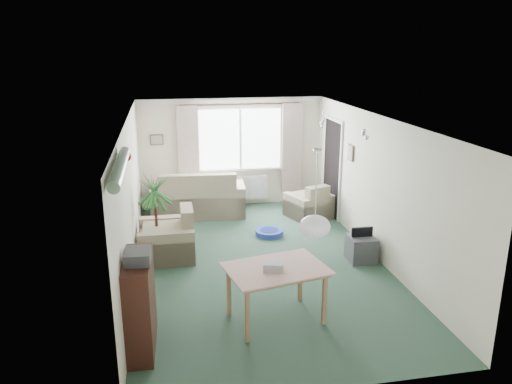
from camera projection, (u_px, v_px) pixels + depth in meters
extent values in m
plane|color=#294536|center=(259.00, 263.00, 8.29)|extent=(6.50, 6.50, 0.00)
cube|color=white|center=(240.00, 139.00, 10.95)|extent=(1.80, 0.03, 1.30)
cube|color=black|center=(240.00, 104.00, 10.65)|extent=(2.60, 0.03, 0.03)
cube|color=beige|center=(188.00, 152.00, 10.71)|extent=(0.45, 0.08, 2.00)
cube|color=beige|center=(292.00, 148.00, 11.12)|extent=(0.45, 0.08, 2.00)
cube|color=white|center=(241.00, 188.00, 11.22)|extent=(1.20, 0.10, 0.55)
cube|color=black|center=(332.00, 169.00, 10.43)|extent=(0.03, 0.95, 2.00)
sphere|color=white|center=(315.00, 227.00, 5.74)|extent=(0.36, 0.36, 0.36)
cylinder|color=#196626|center=(120.00, 167.00, 5.14)|extent=(1.60, 1.60, 0.12)
sphere|color=silver|center=(322.00, 120.00, 8.74)|extent=(0.20, 0.20, 0.20)
sphere|color=silver|center=(365.00, 131.00, 7.66)|extent=(0.20, 0.20, 0.20)
cube|color=brown|center=(157.00, 140.00, 10.61)|extent=(0.28, 0.03, 0.22)
cube|color=brown|center=(351.00, 153.00, 9.34)|extent=(0.03, 0.24, 0.30)
cube|color=beige|center=(198.00, 192.00, 10.60)|extent=(2.02, 1.18, 0.97)
cube|color=beige|center=(309.00, 200.00, 10.46)|extent=(1.03, 1.00, 0.73)
cube|color=#C8B497|center=(166.00, 233.00, 8.43)|extent=(0.93, 0.98, 0.87)
cube|color=black|center=(212.00, 204.00, 10.73)|extent=(0.97, 0.65, 0.40)
cube|color=brown|center=(210.00, 192.00, 10.64)|extent=(0.12, 0.05, 0.16)
cube|color=black|center=(140.00, 304.00, 5.84)|extent=(0.35, 0.95, 1.15)
cube|color=#35353A|center=(138.00, 256.00, 5.56)|extent=(0.29, 0.36, 0.14)
cylinder|color=#22571D|center=(156.00, 216.00, 8.32)|extent=(0.69, 0.69, 1.48)
cube|color=tan|center=(276.00, 295.00, 6.50)|extent=(1.29, 0.99, 0.73)
cube|color=#B4B1BD|center=(273.00, 267.00, 6.32)|extent=(0.29, 0.24, 0.12)
cube|color=#333337|center=(361.00, 248.00, 8.35)|extent=(0.45, 0.49, 0.43)
cylinder|color=navy|center=(269.00, 233.00, 9.50)|extent=(0.68, 0.68, 0.11)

